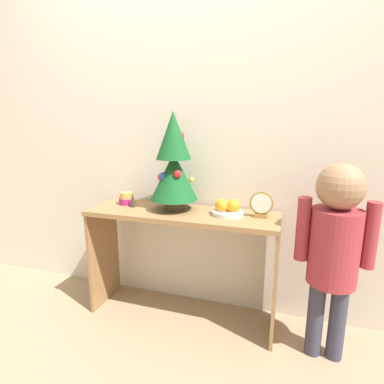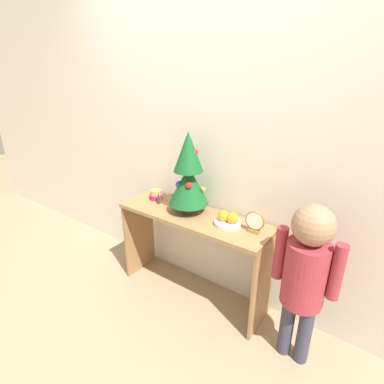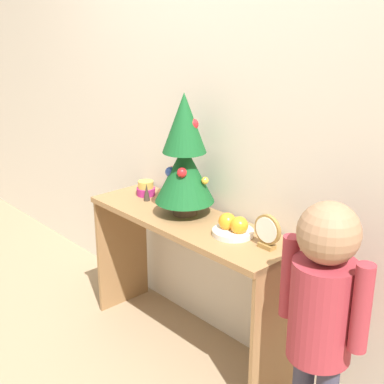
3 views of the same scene
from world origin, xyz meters
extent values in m
plane|color=#997F60|center=(0.00, 0.00, 0.00)|extent=(12.00, 12.00, 0.00)
cube|color=beige|center=(0.00, 0.42, 1.25)|extent=(7.00, 0.05, 2.50)
cube|color=olive|center=(0.00, 0.19, 0.71)|extent=(1.21, 0.38, 0.03)
cube|color=olive|center=(-0.59, 0.19, 0.36)|extent=(0.02, 0.35, 0.73)
cube|color=olive|center=(0.59, 0.19, 0.36)|extent=(0.02, 0.35, 0.73)
cylinder|color=#4C3828|center=(-0.06, 0.22, 0.75)|extent=(0.12, 0.12, 0.05)
cylinder|color=brown|center=(-0.06, 0.22, 0.80)|extent=(0.02, 0.02, 0.04)
cone|color=#145123|center=(-0.06, 0.22, 0.94)|extent=(0.30, 0.30, 0.29)
cone|color=#145123|center=(-0.06, 0.22, 1.20)|extent=(0.22, 0.22, 0.29)
sphere|color=gold|center=(0.04, 0.26, 0.92)|extent=(0.04, 0.04, 0.04)
sphere|color=red|center=(-0.03, 0.24, 1.19)|extent=(0.06, 0.06, 0.06)
sphere|color=red|center=(-0.01, 0.16, 0.97)|extent=(0.05, 0.05, 0.05)
sphere|color=#2D4CA8|center=(-0.11, 0.17, 0.95)|extent=(0.05, 0.05, 0.05)
sphere|color=red|center=(-0.13, 0.20, 0.94)|extent=(0.06, 0.06, 0.06)
cylinder|color=silver|center=(0.29, 0.21, 0.74)|extent=(0.19, 0.19, 0.03)
sphere|color=orange|center=(0.32, 0.21, 0.78)|extent=(0.08, 0.08, 0.08)
sphere|color=orange|center=(0.25, 0.20, 0.78)|extent=(0.08, 0.08, 0.08)
cylinder|color=#9E2366|center=(-0.42, 0.25, 0.75)|extent=(0.10, 0.10, 0.04)
cylinder|color=gold|center=(-0.42, 0.25, 0.79)|extent=(0.09, 0.09, 0.04)
cube|color=olive|center=(0.48, 0.22, 0.74)|extent=(0.07, 0.04, 0.02)
cylinder|color=olive|center=(0.48, 0.22, 0.81)|extent=(0.14, 0.02, 0.14)
cylinder|color=white|center=(0.48, 0.21, 0.81)|extent=(0.12, 0.00, 0.12)
cone|color=#382D23|center=(-0.35, 0.20, 0.78)|extent=(0.04, 0.04, 0.10)
cylinder|color=#38384C|center=(0.82, 0.08, 0.22)|extent=(0.09, 0.09, 0.44)
cylinder|color=#38384C|center=(0.93, 0.08, 0.22)|extent=(0.09, 0.09, 0.44)
cylinder|color=#992D38|center=(0.87, 0.08, 0.64)|extent=(0.25, 0.25, 0.40)
sphere|color=#997051|center=(0.87, 0.08, 0.96)|extent=(0.23, 0.23, 0.23)
cylinder|color=#992D38|center=(0.71, 0.08, 0.73)|extent=(0.07, 0.07, 0.34)
cylinder|color=#992D38|center=(1.03, 0.08, 0.73)|extent=(0.07, 0.07, 0.34)
camera|label=1|loc=(0.61, -1.51, 1.26)|focal=28.00mm
camera|label=2|loc=(1.17, -1.45, 1.73)|focal=28.00mm
camera|label=3|loc=(1.84, -1.45, 1.73)|focal=50.00mm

